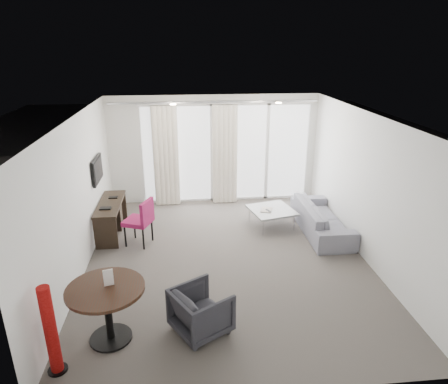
{
  "coord_description": "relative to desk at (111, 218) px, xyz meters",
  "views": [
    {
      "loc": [
        -0.71,
        -6.35,
        3.73
      ],
      "look_at": [
        0.0,
        0.6,
        1.1
      ],
      "focal_mm": 32.0,
      "sensor_mm": 36.0,
      "label": 1
    }
  ],
  "objects": [
    {
      "name": "balustrade",
      "position": [
        2.55,
        4.62,
        0.16
      ],
      "size": [
        5.5,
        0.06,
        1.05
      ],
      "primitive_type": null,
      "color": "#B2B2B7",
      "rests_on": "terrace_slab"
    },
    {
      "name": "terrace_slab",
      "position": [
        2.55,
        3.17,
        -0.4
      ],
      "size": [
        5.6,
        3.0,
        0.12
      ],
      "primitive_type": "cube",
      "color": "#4D4D50",
      "rests_on": "ground"
    },
    {
      "name": "curtain_right",
      "position": [
        2.5,
        1.49,
        0.86
      ],
      "size": [
        0.6,
        0.2,
        2.38
      ],
      "primitive_type": null,
      "color": "silver",
      "rests_on": "ground"
    },
    {
      "name": "menu_card",
      "position": [
        0.52,
        -3.17,
        0.38
      ],
      "size": [
        0.13,
        0.05,
        0.23
      ],
      "primitive_type": null,
      "rotation": [
        0.0,
        0.0,
        0.25
      ],
      "color": "white",
      "rests_on": "round_table"
    },
    {
      "name": "ceiling",
      "position": [
        2.25,
        -1.33,
        2.26
      ],
      "size": [
        5.0,
        6.0,
        0.0
      ],
      "primitive_type": "cube",
      "color": "white",
      "rests_on": "ground"
    },
    {
      "name": "rattan_chair_b",
      "position": [
        4.54,
        3.0,
        0.09
      ],
      "size": [
        0.72,
        0.72,
        0.86
      ],
      "primitive_type": null,
      "rotation": [
        0.0,
        0.0,
        0.27
      ],
      "color": "brown",
      "rests_on": "terrace_slab"
    },
    {
      "name": "window_panel",
      "position": [
        2.55,
        1.66,
        0.86
      ],
      "size": [
        4.0,
        0.02,
        2.38
      ],
      "primitive_type": null,
      "color": "white",
      "rests_on": "ground"
    },
    {
      "name": "desk",
      "position": [
        0.0,
        0.0,
        0.0
      ],
      "size": [
        0.45,
        1.45,
        0.68
      ],
      "primitive_type": null,
      "color": "black",
      "rests_on": "floor"
    },
    {
      "name": "wall_right",
      "position": [
        4.75,
        -1.33,
        0.96
      ],
      "size": [
        0.0,
        6.0,
        2.6
      ],
      "primitive_type": "cube",
      "color": "silver",
      "rests_on": "ground"
    },
    {
      "name": "curtain_track",
      "position": [
        2.25,
        1.49,
        2.11
      ],
      "size": [
        4.8,
        0.04,
        0.04
      ],
      "primitive_type": null,
      "color": "#B2B2B7",
      "rests_on": "ceiling"
    },
    {
      "name": "desk_chair",
      "position": [
        0.6,
        -0.52,
        0.13
      ],
      "size": [
        0.65,
        0.63,
        0.94
      ],
      "primitive_type": null,
      "rotation": [
        0.0,
        0.0,
        -0.38
      ],
      "color": "maroon",
      "rests_on": "floor"
    },
    {
      "name": "window_frame",
      "position": [
        2.55,
        1.64,
        0.86
      ],
      "size": [
        4.1,
        0.06,
        2.44
      ],
      "primitive_type": null,
      "color": "white",
      "rests_on": "ground"
    },
    {
      "name": "magazine",
      "position": [
        3.23,
        -0.03,
        0.02
      ],
      "size": [
        0.28,
        0.31,
        0.01
      ],
      "primitive_type": null,
      "rotation": [
        0.0,
        0.0,
        -0.34
      ],
      "color": "gray",
      "rests_on": "coffee_table"
    },
    {
      "name": "downlight_b",
      "position": [
        3.45,
        0.27,
        2.25
      ],
      "size": [
        0.12,
        0.12,
        0.02
      ],
      "primitive_type": "cylinder",
      "color": "#FFE0B2",
      "rests_on": "ceiling"
    },
    {
      "name": "tv",
      "position": [
        -0.2,
        0.12,
        1.01
      ],
      "size": [
        0.05,
        0.8,
        0.5
      ],
      "primitive_type": null,
      "color": "black",
      "rests_on": "wall_left"
    },
    {
      "name": "floor",
      "position": [
        2.25,
        -1.33,
        -0.34
      ],
      "size": [
        5.0,
        6.0,
        0.0
      ],
      "primitive_type": "cube",
      "color": "#4F4943",
      "rests_on": "ground"
    },
    {
      "name": "tub_armchair",
      "position": [
        1.69,
        -3.18,
        -0.02
      ],
      "size": [
        0.96,
        0.95,
        0.64
      ],
      "primitive_type": "imported",
      "rotation": [
        0.0,
        0.0,
        2.11
      ],
      "color": "#25252A",
      "rests_on": "floor"
    },
    {
      "name": "wall_front",
      "position": [
        2.25,
        -4.33,
        0.96
      ],
      "size": [
        5.0,
        0.0,
        2.6
      ],
      "primitive_type": "cube",
      "color": "silver",
      "rests_on": "ground"
    },
    {
      "name": "rattan_chair_a",
      "position": [
        3.03,
        3.3,
        0.07
      ],
      "size": [
        0.68,
        0.68,
        0.82
      ],
      "primitive_type": null,
      "rotation": [
        0.0,
        0.0,
        0.26
      ],
      "color": "brown",
      "rests_on": "terrace_slab"
    },
    {
      "name": "red_lamp",
      "position": [
        -0.08,
        -3.72,
        0.25
      ],
      "size": [
        0.3,
        0.3,
        1.18
      ],
      "primitive_type": "cylinder",
      "rotation": [
        0.0,
        0.0,
        0.3
      ],
      "color": "maroon",
      "rests_on": "floor"
    },
    {
      "name": "sofa",
      "position": [
        4.34,
        -0.35,
        -0.04
      ],
      "size": [
        0.8,
        2.04,
        0.6
      ],
      "primitive_type": "imported",
      "rotation": [
        0.0,
        0.0,
        1.57
      ],
      "color": "slate",
      "rests_on": "floor"
    },
    {
      "name": "rattan_table",
      "position": [
        4.1,
        2.21,
        -0.09
      ],
      "size": [
        0.61,
        0.61,
        0.5
      ],
      "primitive_type": null,
      "rotation": [
        0.0,
        0.0,
        0.26
      ],
      "color": "brown",
      "rests_on": "terrace_slab"
    },
    {
      "name": "downlight_a",
      "position": [
        1.35,
        0.27,
        2.25
      ],
      "size": [
        0.12,
        0.12,
        0.02
      ],
      "primitive_type": "cylinder",
      "color": "#FFE0B2",
      "rests_on": "ceiling"
    },
    {
      "name": "wall_left",
      "position": [
        -0.25,
        -1.33,
        0.96
      ],
      "size": [
        0.0,
        6.0,
        2.6
      ],
      "primitive_type": "cube",
      "color": "silver",
      "rests_on": "ground"
    },
    {
      "name": "curtain_left",
      "position": [
        1.1,
        1.49,
        0.86
      ],
      "size": [
        0.6,
        0.2,
        2.38
      ],
      "primitive_type": null,
      "color": "silver",
      "rests_on": "ground"
    },
    {
      "name": "coffee_table",
      "position": [
        3.35,
        0.0,
        -0.14
      ],
      "size": [
        1.05,
        1.05,
        0.39
      ],
      "primitive_type": null,
      "rotation": [
        0.0,
        0.0,
        0.24
      ],
      "color": "gray",
      "rests_on": "floor"
    },
    {
      "name": "round_table",
      "position": [
        0.48,
        -3.22,
        0.06
      ],
      "size": [
        1.13,
        1.13,
        0.8
      ],
      "primitive_type": null,
      "rotation": [
        0.0,
        0.0,
        0.14
      ],
      "color": "black",
      "rests_on": "floor"
    },
    {
      "name": "remote",
      "position": [
        3.26,
        -0.09,
        0.02
      ],
      "size": [
        0.1,
        0.16,
        0.02
      ],
      "primitive_type": null,
      "rotation": [
        0.0,
        0.0,
        0.36
      ],
      "color": "black",
      "rests_on": "coffee_table"
    }
  ]
}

